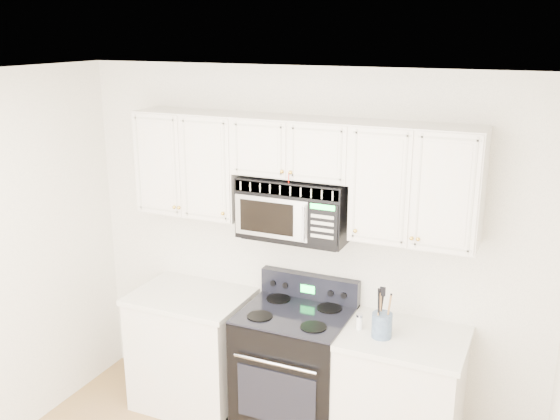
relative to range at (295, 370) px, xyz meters
The scene contains 9 objects.
room 1.65m from the range, 92.30° to the right, with size 3.51×3.51×2.61m.
base_cabinet_left 0.86m from the range, behind, with size 0.86×0.65×0.92m.
base_cabinet_right 0.74m from the range, ahead, with size 0.86×0.65×0.92m.
range is the anchor object (origin of this frame).
upper_cabinets 1.46m from the range, 111.04° to the left, with size 2.44×0.37×0.75m.
microwave 1.18m from the range, 113.60° to the left, with size 0.75×0.43×0.42m.
utensil_crock 0.83m from the range, ahead, with size 0.13×0.13×0.35m.
shaker_salt 0.68m from the range, ahead, with size 0.04×0.04×0.11m.
shaker_pepper 0.77m from the range, ahead, with size 0.04×0.04×0.09m.
Camera 1 is at (1.57, -2.24, 2.84)m, focal length 40.00 mm.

